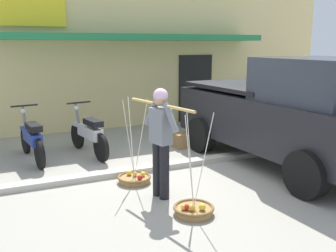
% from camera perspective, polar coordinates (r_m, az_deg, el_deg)
% --- Properties ---
extents(ground_plane, '(90.00, 90.00, 0.00)m').
position_cam_1_polar(ground_plane, '(6.58, 0.78, -8.41)').
color(ground_plane, '#9E998C').
extents(sidewalk_curb, '(20.00, 0.24, 0.10)m').
position_cam_1_polar(sidewalk_curb, '(7.17, -1.62, -6.23)').
color(sidewalk_curb, '#BAB4A5').
rests_on(sidewalk_curb, ground).
extents(fruit_vendor, '(0.39, 1.52, 1.70)m').
position_cam_1_polar(fruit_vendor, '(5.67, -1.11, -1.50)').
color(fruit_vendor, black).
rests_on(fruit_vendor, ground).
extents(fruit_basket_left_side, '(0.58, 0.58, 1.45)m').
position_cam_1_polar(fruit_basket_left_side, '(6.55, -5.09, -7.84)').
color(fruit_basket_left_side, '#9E7542').
rests_on(fruit_basket_left_side, ground).
extents(fruit_basket_right_side, '(0.58, 0.58, 1.45)m').
position_cam_1_polar(fruit_basket_right_side, '(5.39, 3.89, -12.41)').
color(fruit_basket_right_side, '#9E7542').
rests_on(fruit_basket_right_side, ground).
extents(motorcycle_nearest_shop, '(0.54, 1.81, 1.09)m').
position_cam_1_polar(motorcycle_nearest_shop, '(8.06, -19.90, -1.88)').
color(motorcycle_nearest_shop, black).
rests_on(motorcycle_nearest_shop, ground).
extents(motorcycle_second_in_row, '(0.56, 1.80, 1.09)m').
position_cam_1_polar(motorcycle_second_in_row, '(8.17, -11.88, -1.23)').
color(motorcycle_second_in_row, black).
rests_on(motorcycle_second_in_row, ground).
extents(parked_truck, '(2.42, 4.83, 2.10)m').
position_cam_1_polar(parked_truck, '(7.56, 17.89, 1.83)').
color(parked_truck, black).
rests_on(parked_truck, ground).
extents(storefront_building, '(13.00, 6.00, 4.20)m').
position_cam_1_polar(storefront_building, '(13.10, -8.86, 11.20)').
color(storefront_building, '#DBC684').
rests_on(storefront_building, ground).
extents(wooden_crate, '(0.44, 0.36, 0.32)m').
position_cam_1_polar(wooden_crate, '(8.68, 2.35, -2.15)').
color(wooden_crate, olive).
rests_on(wooden_crate, ground).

